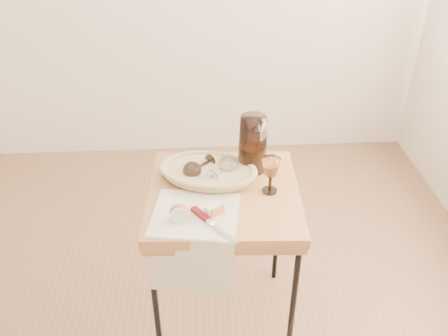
{
  "coord_description": "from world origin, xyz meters",
  "views": [
    {
      "loc": [
        0.24,
        -1.36,
        1.87
      ],
      "look_at": [
        0.34,
        0.15,
        0.88
      ],
      "focal_mm": 38.24,
      "sensor_mm": 36.0,
      "label": 1
    }
  ],
  "objects_px": {
    "wine_goblet": "(271,175)",
    "tea_towel": "(195,214)",
    "table_knife": "(212,223)",
    "bread_basket": "(208,173)",
    "pitcher": "(253,143)",
    "side_table": "(224,260)",
    "apple_half": "(180,212)",
    "goblet_lying_b": "(221,170)",
    "goblet_lying_a": "(200,166)"
  },
  "relations": [
    {
      "from": "apple_half",
      "to": "table_knife",
      "type": "xyz_separation_m",
      "value": [
        0.11,
        -0.03,
        -0.03
      ]
    },
    {
      "from": "side_table",
      "to": "table_knife",
      "type": "bearing_deg",
      "value": -104.27
    },
    {
      "from": "goblet_lying_b",
      "to": "pitcher",
      "type": "distance_m",
      "value": 0.17
    },
    {
      "from": "goblet_lying_a",
      "to": "table_knife",
      "type": "bearing_deg",
      "value": 52.53
    },
    {
      "from": "wine_goblet",
      "to": "apple_half",
      "type": "relative_size",
      "value": 2.0
    },
    {
      "from": "tea_towel",
      "to": "table_knife",
      "type": "bearing_deg",
      "value": -40.09
    },
    {
      "from": "bread_basket",
      "to": "wine_goblet",
      "type": "xyz_separation_m",
      "value": [
        0.24,
        -0.11,
        0.05
      ]
    },
    {
      "from": "goblet_lying_b",
      "to": "tea_towel",
      "type": "bearing_deg",
      "value": -166.1
    },
    {
      "from": "pitcher",
      "to": "table_knife",
      "type": "xyz_separation_m",
      "value": [
        -0.18,
        -0.37,
        -0.11
      ]
    },
    {
      "from": "pitcher",
      "to": "apple_half",
      "type": "bearing_deg",
      "value": -120.9
    },
    {
      "from": "bread_basket",
      "to": "goblet_lying_b",
      "type": "distance_m",
      "value": 0.06
    },
    {
      "from": "tea_towel",
      "to": "table_knife",
      "type": "height_order",
      "value": "table_knife"
    },
    {
      "from": "goblet_lying_b",
      "to": "table_knife",
      "type": "relative_size",
      "value": 0.58
    },
    {
      "from": "goblet_lying_b",
      "to": "table_knife",
      "type": "height_order",
      "value": "goblet_lying_b"
    },
    {
      "from": "goblet_lying_a",
      "to": "pitcher",
      "type": "bearing_deg",
      "value": 149.14
    },
    {
      "from": "table_knife",
      "to": "goblet_lying_b",
      "type": "bearing_deg",
      "value": 133.4
    },
    {
      "from": "tea_towel",
      "to": "bread_basket",
      "type": "relative_size",
      "value": 0.88
    },
    {
      "from": "tea_towel",
      "to": "goblet_lying_a",
      "type": "distance_m",
      "value": 0.26
    },
    {
      "from": "wine_goblet",
      "to": "table_knife",
      "type": "xyz_separation_m",
      "value": [
        -0.24,
        -0.2,
        -0.06
      ]
    },
    {
      "from": "wine_goblet",
      "to": "apple_half",
      "type": "xyz_separation_m",
      "value": [
        -0.35,
        -0.16,
        -0.04
      ]
    },
    {
      "from": "apple_half",
      "to": "table_knife",
      "type": "distance_m",
      "value": 0.12
    },
    {
      "from": "goblet_lying_a",
      "to": "pitcher",
      "type": "xyz_separation_m",
      "value": [
        0.22,
        0.05,
        0.07
      ]
    },
    {
      "from": "tea_towel",
      "to": "pitcher",
      "type": "relative_size",
      "value": 1.11
    },
    {
      "from": "goblet_lying_a",
      "to": "apple_half",
      "type": "height_order",
      "value": "goblet_lying_a"
    },
    {
      "from": "bread_basket",
      "to": "table_knife",
      "type": "height_order",
      "value": "bread_basket"
    },
    {
      "from": "apple_half",
      "to": "tea_towel",
      "type": "bearing_deg",
      "value": 34.15
    },
    {
      "from": "wine_goblet",
      "to": "table_knife",
      "type": "distance_m",
      "value": 0.31
    },
    {
      "from": "bread_basket",
      "to": "pitcher",
      "type": "xyz_separation_m",
      "value": [
        0.19,
        0.07,
        0.09
      ]
    },
    {
      "from": "tea_towel",
      "to": "goblet_lying_b",
      "type": "height_order",
      "value": "goblet_lying_b"
    },
    {
      "from": "wine_goblet",
      "to": "bread_basket",
      "type": "bearing_deg",
      "value": 156.33
    },
    {
      "from": "side_table",
      "to": "table_knife",
      "type": "distance_m",
      "value": 0.45
    },
    {
      "from": "goblet_lying_b",
      "to": "pitcher",
      "type": "relative_size",
      "value": 0.49
    },
    {
      "from": "side_table",
      "to": "bread_basket",
      "type": "distance_m",
      "value": 0.42
    },
    {
      "from": "goblet_lying_a",
      "to": "goblet_lying_b",
      "type": "relative_size",
      "value": 0.91
    },
    {
      "from": "tea_towel",
      "to": "apple_half",
      "type": "height_order",
      "value": "apple_half"
    },
    {
      "from": "goblet_lying_a",
      "to": "table_knife",
      "type": "relative_size",
      "value": 0.52
    },
    {
      "from": "goblet_lying_b",
      "to": "side_table",
      "type": "bearing_deg",
      "value": -134.23
    },
    {
      "from": "tea_towel",
      "to": "bread_basket",
      "type": "xyz_separation_m",
      "value": [
        0.06,
        0.23,
        0.02
      ]
    },
    {
      "from": "side_table",
      "to": "pitcher",
      "type": "distance_m",
      "value": 0.54
    },
    {
      "from": "bread_basket",
      "to": "pitcher",
      "type": "bearing_deg",
      "value": 34.05
    },
    {
      "from": "goblet_lying_a",
      "to": "apple_half",
      "type": "xyz_separation_m",
      "value": [
        -0.08,
        -0.29,
        -0.01
      ]
    },
    {
      "from": "apple_half",
      "to": "bread_basket",
      "type": "bearing_deg",
      "value": 69.43
    },
    {
      "from": "tea_towel",
      "to": "wine_goblet",
      "type": "distance_m",
      "value": 0.33
    },
    {
      "from": "apple_half",
      "to": "goblet_lying_b",
      "type": "bearing_deg",
      "value": 58.32
    },
    {
      "from": "side_table",
      "to": "apple_half",
      "type": "height_order",
      "value": "apple_half"
    },
    {
      "from": "bread_basket",
      "to": "wine_goblet",
      "type": "relative_size",
      "value": 2.34
    },
    {
      "from": "wine_goblet",
      "to": "tea_towel",
      "type": "bearing_deg",
      "value": -156.32
    },
    {
      "from": "goblet_lying_a",
      "to": "bread_basket",
      "type": "bearing_deg",
      "value": 109.51
    },
    {
      "from": "side_table",
      "to": "goblet_lying_a",
      "type": "bearing_deg",
      "value": 131.12
    },
    {
      "from": "goblet_lying_a",
      "to": "wine_goblet",
      "type": "bearing_deg",
      "value": 112.05
    }
  ]
}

